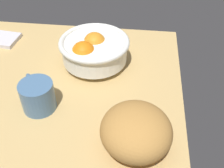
# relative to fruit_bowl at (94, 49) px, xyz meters

# --- Properties ---
(ground_plane) EXTENTS (0.76, 0.63, 0.03)m
(ground_plane) POSITION_rel_fruit_bowl_xyz_m (-0.11, -0.09, -0.07)
(ground_plane) COLOR tan
(fruit_bowl) EXTENTS (0.21, 0.21, 0.10)m
(fruit_bowl) POSITION_rel_fruit_bowl_xyz_m (0.00, 0.00, 0.00)
(fruit_bowl) COLOR white
(fruit_bowl) RESTS_ON ground
(bread_loaf) EXTENTS (0.20, 0.20, 0.10)m
(bread_loaf) POSITION_rel_fruit_bowl_xyz_m (0.14, -0.29, -0.01)
(bread_loaf) COLOR #BA823F
(bread_loaf) RESTS_ON ground
(napkin_folded) EXTENTS (0.13, 0.10, 0.01)m
(napkin_folded) POSITION_rel_fruit_bowl_xyz_m (-0.35, 0.09, -0.05)
(napkin_folded) COLOR silver
(napkin_folded) RESTS_ON ground
(mug) EXTENTS (0.10, 0.12, 0.08)m
(mug) POSITION_rel_fruit_bowl_xyz_m (-0.12, -0.20, -0.02)
(mug) COLOR #496F98
(mug) RESTS_ON ground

